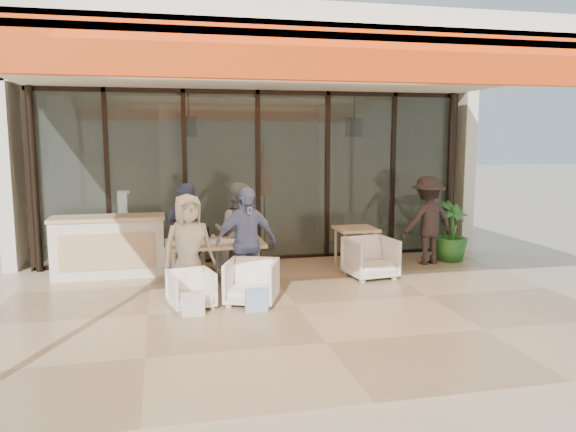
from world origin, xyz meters
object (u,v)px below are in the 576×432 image
at_px(dining_table, 214,245).
at_px(diner_navy, 186,234).
at_px(potted_palm, 451,232).
at_px(side_chair, 371,256).
at_px(chair_far_right, 234,252).
at_px(diner_periwinkle, 246,242).
at_px(chair_near_right, 252,280).
at_px(diner_cream, 189,247).
at_px(host_counter, 109,246).
at_px(chair_far_left, 185,258).
at_px(chair_near_left, 191,288).
at_px(diner_grey, 238,232).
at_px(standing_woman, 428,221).
at_px(side_table, 356,233).

bearing_deg(dining_table, diner_navy, 132.85).
relative_size(diner_navy, potted_palm, 1.41).
bearing_deg(side_chair, chair_far_right, 150.66).
bearing_deg(diner_periwinkle, dining_table, 118.66).
distance_m(dining_table, chair_far_right, 1.08).
distance_m(chair_far_right, chair_near_right, 1.90).
bearing_deg(potted_palm, diner_cream, -164.24).
relative_size(host_counter, chair_far_left, 2.97).
distance_m(chair_near_left, diner_grey, 1.71).
distance_m(side_chair, standing_woman, 1.63).
relative_size(chair_far_left, diner_cream, 0.40).
relative_size(diner_periwinkle, side_table, 2.18).
bearing_deg(diner_navy, dining_table, 119.43).
height_order(host_counter, side_chair, host_counter).
height_order(diner_cream, potted_palm, diner_cream).
height_order(chair_far_right, diner_navy, diner_navy).
bearing_deg(chair_far_right, diner_grey, 88.55).
relative_size(host_counter, chair_near_right, 2.61).
bearing_deg(chair_far_right, chair_near_right, 88.55).
distance_m(dining_table, side_table, 2.72).
relative_size(dining_table, chair_far_left, 2.41).
distance_m(dining_table, chair_far_left, 1.10).
distance_m(dining_table, diner_grey, 0.63).
height_order(chair_near_left, chair_near_right, chair_near_right).
height_order(chair_near_right, side_chair, side_chair).
height_order(chair_near_left, diner_periwinkle, diner_periwinkle).
bearing_deg(chair_far_right, side_table, 174.97).
xyz_separation_m(dining_table, chair_far_right, (0.43, 0.94, -0.32)).
height_order(chair_far_left, diner_grey, diner_grey).
height_order(host_counter, diner_periwinkle, diner_periwinkle).
distance_m(chair_far_right, diner_cream, 1.68).
xyz_separation_m(host_counter, side_table, (4.25, -0.31, 0.11)).
bearing_deg(host_counter, chair_far_right, -4.67).
xyz_separation_m(chair_far_left, chair_near_left, (0.00, -1.90, -0.01)).
bearing_deg(host_counter, chair_near_right, -44.81).
distance_m(dining_table, diner_cream, 0.62).
bearing_deg(chair_far_right, diner_cream, 57.58).
bearing_deg(host_counter, diner_cream, -51.61).
bearing_deg(standing_woman, dining_table, 1.53).
height_order(chair_far_left, potted_palm, potted_palm).
bearing_deg(side_chair, diner_cream, -177.38).
xyz_separation_m(chair_far_right, chair_near_left, (-0.84, -1.90, -0.07)).
relative_size(chair_far_right, potted_palm, 0.64).
bearing_deg(chair_near_left, chair_near_right, -12.95).
distance_m(chair_near_left, diner_cream, 0.69).
bearing_deg(chair_far_left, diner_navy, 101.59).
relative_size(chair_far_left, diner_grey, 0.38).
distance_m(chair_near_right, diner_periwinkle, 0.68).
height_order(diner_grey, diner_cream, diner_grey).
height_order(dining_table, side_table, dining_table).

